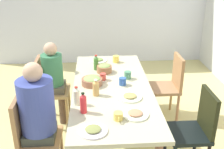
{
  "coord_description": "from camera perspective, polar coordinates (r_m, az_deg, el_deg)",
  "views": [
    {
      "loc": [
        2.82,
        -0.18,
        2.1
      ],
      "look_at": [
        0.0,
        0.0,
        0.89
      ],
      "focal_mm": 44.32,
      "sensor_mm": 36.0,
      "label": 1
    }
  ],
  "objects": [
    {
      "name": "cup_1",
      "position": [
        3.33,
        3.25,
        -0.13
      ],
      "size": [
        0.12,
        0.08,
        0.09
      ],
      "color": "#4E8963",
      "rests_on": "dining_table"
    },
    {
      "name": "plate_0",
      "position": [
        2.6,
        4.81,
        -8.11
      ],
      "size": [
        0.25,
        0.25,
        0.04
      ],
      "color": "silver",
      "rests_on": "dining_table"
    },
    {
      "name": "cup_4",
      "position": [
        3.84,
        0.82,
        3.2
      ],
      "size": [
        0.12,
        0.09,
        0.09
      ],
      "color": "#E9C74F",
      "rests_on": "dining_table"
    },
    {
      "name": "ground_plane",
      "position": [
        3.52,
        -0.0,
        -13.41
      ],
      "size": [
        6.65,
        6.65,
        0.0
      ],
      "primitive_type": "plane",
      "color": "#CEC17A"
    },
    {
      "name": "plate_1",
      "position": [
        2.9,
        3.72,
        -4.59
      ],
      "size": [
        0.25,
        0.25,
        0.04
      ],
      "color": "silver",
      "rests_on": "dining_table"
    },
    {
      "name": "person_1",
      "position": [
        3.68,
        -11.88,
        -0.36
      ],
      "size": [
        0.3,
        0.3,
        1.12
      ],
      "color": "brown",
      "rests_on": "ground_plane"
    },
    {
      "name": "bottle_2",
      "position": [
        2.61,
        -5.94,
        -5.93
      ],
      "size": [
        0.06,
        0.06,
        0.21
      ],
      "color": "red",
      "rests_on": "dining_table"
    },
    {
      "name": "chair_0",
      "position": [
        2.87,
        -16.21,
        -11.54
      ],
      "size": [
        0.4,
        0.4,
        0.9
      ],
      "color": "tan",
      "rests_on": "ground_plane"
    },
    {
      "name": "bowl_0",
      "position": [
        3.51,
        -1.6,
        1.29
      ],
      "size": [
        0.19,
        0.19,
        0.11
      ],
      "color": "#9B6740",
      "rests_on": "dining_table"
    },
    {
      "name": "bottle_3",
      "position": [
        2.76,
        -7.32,
        -4.45
      ],
      "size": [
        0.06,
        0.06,
        0.19
      ],
      "color": "#E7E9C2",
      "rests_on": "dining_table"
    },
    {
      "name": "bottle_0",
      "position": [
        3.57,
        -3.32,
        2.41
      ],
      "size": [
        0.06,
        0.06,
        0.2
      ],
      "color": "#458033",
      "rests_on": "dining_table"
    },
    {
      "name": "cup_0",
      "position": [
        3.16,
        2.19,
        -1.44
      ],
      "size": [
        0.12,
        0.08,
        0.09
      ],
      "color": "#325B9F",
      "rests_on": "dining_table"
    },
    {
      "name": "wall_left",
      "position": [
        5.71,
        -1.9,
        15.18
      ],
      "size": [
        0.12,
        4.43,
        2.6
      ],
      "primitive_type": "cube",
      "color": "silver",
      "rests_on": "ground_plane"
    },
    {
      "name": "cup_2",
      "position": [
        3.29,
        -1.88,
        -0.49
      ],
      "size": [
        0.11,
        0.07,
        0.08
      ],
      "color": "#CE4539",
      "rests_on": "dining_table"
    },
    {
      "name": "chair_3",
      "position": [
        2.97,
        16.94,
        -10.32
      ],
      "size": [
        0.4,
        0.4,
        0.9
      ],
      "color": "black",
      "rests_on": "ground_plane"
    },
    {
      "name": "chair_1",
      "position": [
        3.75,
        -13.12,
        -2.47
      ],
      "size": [
        0.4,
        0.4,
        0.9
      ],
      "color": "tan",
      "rests_on": "ground_plane"
    },
    {
      "name": "chair_2",
      "position": [
        3.83,
        11.8,
        -1.79
      ],
      "size": [
        0.4,
        0.4,
        0.9
      ],
      "color": "#A37953",
      "rests_on": "ground_plane"
    },
    {
      "name": "cup_3",
      "position": [
        2.52,
        1.3,
        -8.6
      ],
      "size": [
        0.12,
        0.09,
        0.07
      ],
      "color": "#E8C455",
      "rests_on": "dining_table"
    },
    {
      "name": "plate_3",
      "position": [
        3.9,
        -2.85,
        2.99
      ],
      "size": [
        0.24,
        0.24,
        0.04
      ],
      "color": "silver",
      "rests_on": "dining_table"
    },
    {
      "name": "person_0",
      "position": [
        2.72,
        -14.93,
        -7.44
      ],
      "size": [
        0.34,
        0.34,
        1.25
      ],
      "color": "#483742",
      "rests_on": "ground_plane"
    },
    {
      "name": "bowl_1",
      "position": [
        3.17,
        -4.15,
        -1.32
      ],
      "size": [
        0.24,
        0.24,
        0.1
      ],
      "color": "#976043",
      "rests_on": "dining_table"
    },
    {
      "name": "dining_table",
      "position": [
        3.17,
        -0.0,
        -3.79
      ],
      "size": [
        2.09,
        0.88,
        0.74
      ],
      "color": "#BFBA94",
      "rests_on": "ground_plane"
    },
    {
      "name": "bottle_1",
      "position": [
        2.92,
        -3.36,
        -2.79
      ],
      "size": [
        0.07,
        0.07,
        0.18
      ],
      "color": "tan",
      "rests_on": "dining_table"
    },
    {
      "name": "plate_2",
      "position": [
        2.38,
        -3.91,
        -11.39
      ],
      "size": [
        0.25,
        0.25,
        0.04
      ],
      "color": "silver",
      "rests_on": "dining_table"
    }
  ]
}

